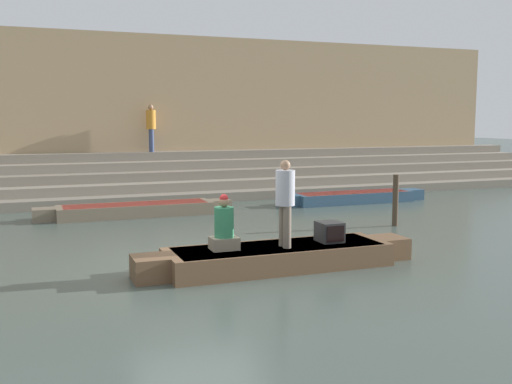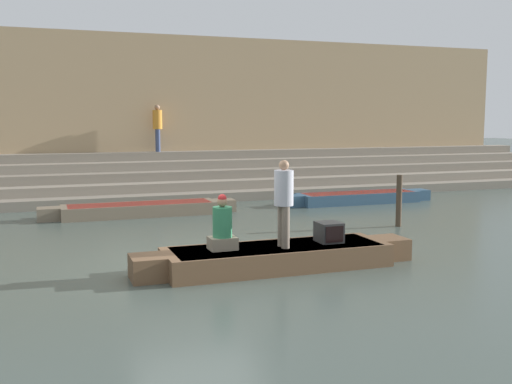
{
  "view_description": "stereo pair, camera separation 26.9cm",
  "coord_description": "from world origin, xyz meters",
  "views": [
    {
      "loc": [
        -3.05,
        -11.15,
        2.85
      ],
      "look_at": [
        1.36,
        0.37,
        1.33
      ],
      "focal_mm": 42.0,
      "sensor_mm": 36.0,
      "label": 1
    },
    {
      "loc": [
        -2.8,
        -11.24,
        2.85
      ],
      "look_at": [
        1.36,
        0.37,
        1.33
      ],
      "focal_mm": 42.0,
      "sensor_mm": 36.0,
      "label": 2
    }
  ],
  "objects": [
    {
      "name": "ground_plane",
      "position": [
        0.0,
        0.0,
        0.0
      ],
      "size": [
        120.0,
        120.0,
        0.0
      ],
      "primitive_type": "plane",
      "color": "#47544C"
    },
    {
      "name": "ghat_steps",
      "position": [
        0.0,
        10.65,
        0.58
      ],
      "size": [
        36.0,
        3.82,
        1.58
      ],
      "color": "gray",
      "rests_on": "ground"
    },
    {
      "name": "back_wall",
      "position": [
        0.0,
        12.65,
        3.01
      ],
      "size": [
        34.2,
        1.28,
        6.07
      ],
      "color": "tan",
      "rests_on": "ground"
    },
    {
      "name": "rowboat_main",
      "position": [
        1.36,
        -0.83,
        0.23
      ],
      "size": [
        5.56,
        1.43,
        0.43
      ],
      "rotation": [
        0.0,
        0.0,
        -0.0
      ],
      "color": "brown",
      "rests_on": "ground"
    },
    {
      "name": "person_standing",
      "position": [
        1.43,
        -0.96,
        1.38
      ],
      "size": [
        0.36,
        0.36,
        1.65
      ],
      "rotation": [
        0.0,
        0.0,
        -0.01
      ],
      "color": "#756656",
      "rests_on": "rowboat_main"
    },
    {
      "name": "person_rowing",
      "position": [
        0.29,
        -0.76,
        0.84
      ],
      "size": [
        0.51,
        0.4,
        1.04
      ],
      "rotation": [
        0.0,
        0.0,
        -0.03
      ],
      "color": "gray",
      "rests_on": "rowboat_main"
    },
    {
      "name": "tv_set",
      "position": [
        2.46,
        -0.82,
        0.63
      ],
      "size": [
        0.46,
        0.49,
        0.39
      ],
      "rotation": [
        0.0,
        0.0,
        -0.08
      ],
      "color": "#2D2D2D",
      "rests_on": "rowboat_main"
    },
    {
      "name": "moored_boat_shore",
      "position": [
        7.23,
        6.51,
        0.2
      ],
      "size": [
        5.41,
        1.11,
        0.36
      ],
      "rotation": [
        0.0,
        0.0,
        -0.0
      ],
      "color": "#33516B",
      "rests_on": "ground"
    },
    {
      "name": "moored_boat_distant",
      "position": [
        -0.13,
        6.33,
        0.2
      ],
      "size": [
        5.75,
        1.11,
        0.36
      ],
      "rotation": [
        0.0,
        0.0,
        0.06
      ],
      "color": "#756651",
      "rests_on": "ground"
    },
    {
      "name": "mooring_post",
      "position": [
        6.04,
        2.23,
        0.69
      ],
      "size": [
        0.15,
        0.15,
        1.38
      ],
      "primitive_type": "cylinder",
      "color": "#473828",
      "rests_on": "ground"
    },
    {
      "name": "person_on_steps",
      "position": [
        1.4,
        11.67,
        2.61
      ],
      "size": [
        0.36,
        0.36,
        1.79
      ],
      "rotation": [
        0.0,
        0.0,
        4.8
      ],
      "color": "#3D4C75",
      "rests_on": "ghat_steps"
    }
  ]
}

